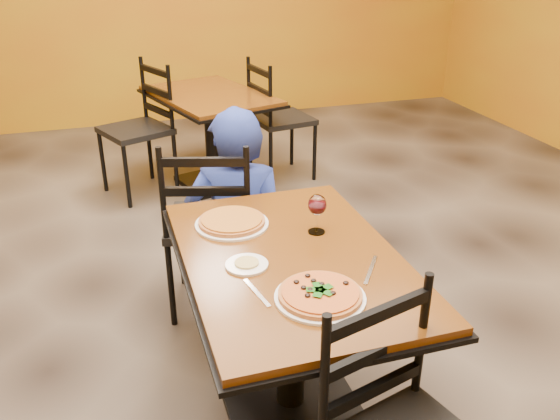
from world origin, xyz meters
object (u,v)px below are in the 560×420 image
object	(u,v)px
diner	(237,206)
side_plate	(247,265)
chair_second_left	(135,131)
plate_main	(320,298)
chair_second_right	(282,120)
table_second	(211,118)
pizza_far	(232,221)
table_main	(291,298)
chair_main_far	(211,223)
wine_glass	(317,212)
pizza_main	(320,294)
plate_far	(232,224)

from	to	relation	value
diner	side_plate	size ratio (longest dim) A/B	6.83
chair_second_left	diner	xyz separation A→B (m)	(0.40, -1.64, 0.04)
plate_main	chair_second_right	bearing A→B (deg)	74.97
table_second	pizza_far	xyz separation A→B (m)	(-0.35, -2.25, 0.22)
table_main	chair_main_far	xyz separation A→B (m)	(-0.15, 0.88, -0.07)
chair_second_left	wine_glass	bearing A→B (deg)	-9.62
table_main	side_plate	size ratio (longest dim) A/B	7.69
table_main	chair_second_left	world-z (taller)	chair_second_left
table_main	chair_second_left	xyz separation A→B (m)	(-0.40, 2.57, -0.05)
diner	wine_glass	world-z (taller)	diner
chair_main_far	chair_second_left	size ratio (longest dim) A/B	0.98
table_main	pizza_main	size ratio (longest dim) A/B	4.33
chair_second_left	plate_far	bearing A→B (deg)	-16.53
table_second	chair_second_right	world-z (taller)	chair_second_right
plate_main	side_plate	distance (m)	0.34
table_main	plate_far	xyz separation A→B (m)	(-0.16, 0.32, 0.20)
pizza_main	pizza_far	bearing A→B (deg)	104.09
table_main	plate_main	world-z (taller)	plate_main
chair_second_left	plate_main	bearing A→B (deg)	-14.74
chair_second_right	wine_glass	bearing A→B (deg)	156.24
table_main	wine_glass	bearing A→B (deg)	44.06
chair_second_right	side_plate	bearing A→B (deg)	150.27
diner	pizza_main	size ratio (longest dim) A/B	3.85
chair_main_far	side_plate	distance (m)	0.94
chair_second_right	plate_main	distance (m)	2.99
chair_second_left	plate_main	world-z (taller)	chair_second_left
diner	pizza_main	world-z (taller)	diner
table_second	pizza_far	bearing A→B (deg)	-98.75
table_second	side_plate	world-z (taller)	side_plate
pizza_far	diner	bearing A→B (deg)	75.15
chair_second_left	chair_main_far	bearing A→B (deg)	-14.25
chair_second_left	chair_second_right	world-z (taller)	chair_second_left
chair_main_far	pizza_main	xyz separation A→B (m)	(0.15, -1.19, 0.28)
plate_main	wine_glass	distance (m)	0.50
plate_far	plate_main	bearing A→B (deg)	-75.91
table_second	chair_second_right	size ratio (longest dim) A/B	1.30
pizza_far	side_plate	xyz separation A→B (m)	(-0.02, -0.34, -0.02)
pizza_main	chair_second_right	bearing A→B (deg)	74.97
wine_glass	diner	bearing A→B (deg)	101.41
plate_main	wine_glass	world-z (taller)	wine_glass
chair_second_right	pizza_far	size ratio (longest dim) A/B	3.49
plate_main	wine_glass	xyz separation A→B (m)	(0.16, 0.46, 0.08)
pizza_main	plate_main	bearing A→B (deg)	0.00
plate_far	side_plate	size ratio (longest dim) A/B	1.94
chair_main_far	plate_main	world-z (taller)	chair_main_far
table_main	wine_glass	distance (m)	0.36
diner	pizza_main	xyz separation A→B (m)	(-0.00, -1.24, 0.22)
plate_main	plate_far	world-z (taller)	same
diner	plate_main	bearing A→B (deg)	107.02
table_second	chair_second_right	distance (m)	0.59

